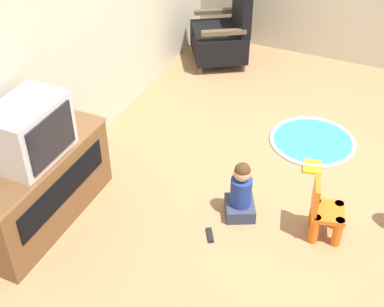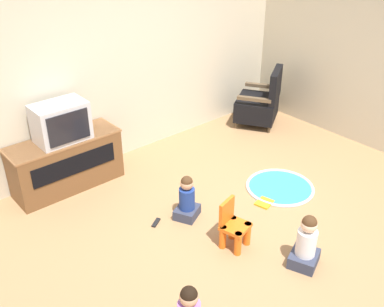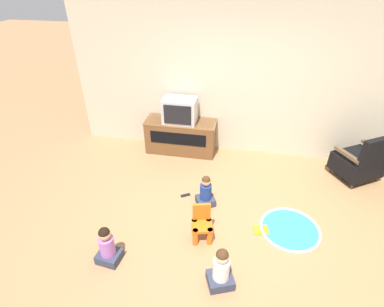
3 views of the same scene
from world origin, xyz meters
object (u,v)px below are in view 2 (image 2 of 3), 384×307
Objects in this scene: tv_cabinet at (66,162)px; television at (61,122)px; child_watching_right at (187,200)px; child_watching_left at (306,244)px; yellow_kid_chair at (233,228)px; remote_control at (156,223)px; black_armchair at (260,103)px; book at (264,203)px.

television reaches higher than tv_cabinet.
tv_cabinet reaches higher than child_watching_right.
yellow_kid_chair is at bearing 94.85° from child_watching_left.
child_watching_left is 3.70× the size of remote_control.
yellow_kid_chair is 0.90× the size of child_watching_left.
child_watching_right reaches higher than remote_control.
tv_cabinet reaches higher than child_watching_left.
black_armchair is at bearing -5.07° from television.
television is 2.49m from book.
book is 1.48× the size of remote_control.
yellow_kid_chair is at bearing -70.29° from tv_cabinet.
remote_control is at bearing -74.54° from tv_cabinet.
book is (-1.58, -1.50, -0.32)m from black_armchair.
black_armchair is 1.76× the size of yellow_kid_chair.
yellow_kid_chair is 2.25× the size of book.
tv_cabinet is at bearing 89.87° from child_watching_left.
child_watching_left is 1.34m from child_watching_right.
tv_cabinet reaches higher than yellow_kid_chair.
television is 1.06× the size of child_watching_left.
child_watching_left is at bearing 17.97° from black_armchair.
television reaches higher than remote_control.
remote_control is (-1.16, 0.52, -0.00)m from book.
black_armchair reaches higher than child_watching_left.
child_watching_right is 0.94m from book.
yellow_kid_chair is 0.66m from child_watching_right.
tv_cabinet reaches higher than book.
black_armchair is 2.93m from remote_control.
child_watching_left is at bearing -130.35° from book.
child_watching_right is 0.41m from remote_control.
child_watching_right is at bearing -50.78° from remote_control.
tv_cabinet is at bearing 117.06° from book.
book is at bearing 4.33° from yellow_kid_chair.
black_armchair is 1.72× the size of child_watching_right.
television is 0.67× the size of black_armchair.
child_watching_right is at bearing -63.88° from tv_cabinet.
television is 3.91× the size of remote_control.
child_watching_right reaches higher than book.
black_armchair is at bearing -1.68° from child_watching_right.
tv_cabinet is 2.21× the size of television.
yellow_kid_chair is at bearing -174.58° from book.
book is at bearing 11.96° from black_armchair.
yellow_kid_chair is at bearing -112.12° from child_watching_right.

